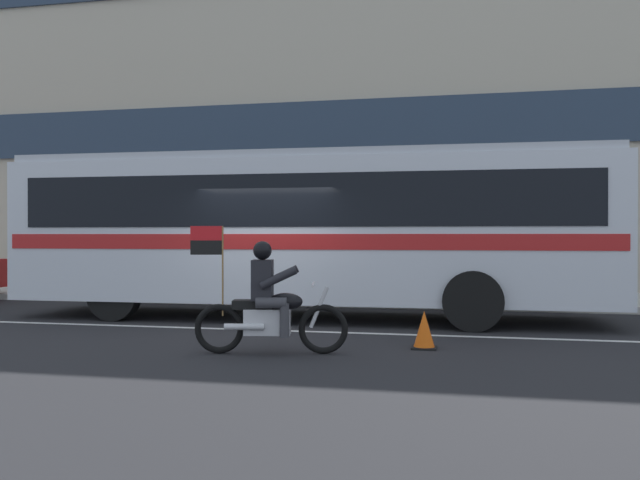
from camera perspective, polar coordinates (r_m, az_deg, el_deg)
The scene contains 8 objects.
ground_plane at distance 12.25m, azimuth -4.66°, elevation -7.31°, with size 60.00×60.00×0.00m, color black.
sidewalk_curb at distance 17.16m, azimuth 0.29°, elevation -4.85°, with size 28.00×3.80×0.15m, color #B7B2A8.
lane_center_stripe at distance 11.69m, azimuth -5.52°, elevation -7.67°, with size 26.60×0.14×0.01m, color silver.
office_building_facade at distance 20.02m, azimuth 1.70°, elevation 15.47°, with size 28.00×0.89×13.69m.
transit_bus at distance 13.16m, azimuth -1.01°, elevation 1.44°, with size 11.58×2.86×3.22m.
motorcycle_with_rider at distance 9.28m, azimuth -4.38°, elevation -5.65°, with size 2.17×0.75×1.78m.
fire_hydrant at distance 15.45m, azimuth 12.03°, elevation -3.79°, with size 0.22×0.30×0.75m.
traffic_cone at distance 9.83m, azimuth 8.93°, elevation -7.71°, with size 0.36×0.36×0.55m.
Camera 1 is at (3.52, -11.62, 1.65)m, focal length 37.29 mm.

